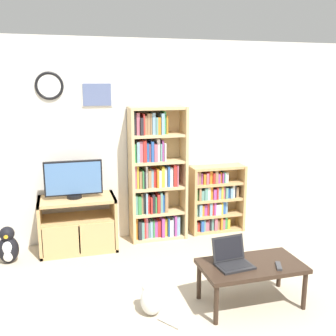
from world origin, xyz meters
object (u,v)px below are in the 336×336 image
at_px(coffee_table, 251,268).
at_px(penguin_figurine, 8,247).
at_px(tv_stand, 78,224).
at_px(bookshelf_short, 214,199).
at_px(laptop, 232,258).
at_px(television, 74,179).
at_px(remote_near_laptop, 279,266).
at_px(bookshelf_tall, 155,177).
at_px(cat, 151,299).

distance_m(coffee_table, penguin_figurine, 2.77).
height_order(tv_stand, coffee_table, tv_stand).
distance_m(bookshelf_short, laptop, 1.90).
height_order(television, remote_near_laptop, television).
distance_m(bookshelf_short, remote_near_laptop, 1.98).
xyz_separation_m(coffee_table, penguin_figurine, (-2.30, 1.54, -0.16)).
height_order(coffee_table, penguin_figurine, penguin_figurine).
xyz_separation_m(tv_stand, bookshelf_tall, (1.01, 0.13, 0.50)).
bearing_deg(bookshelf_short, remote_near_laptop, -95.03).
bearing_deg(remote_near_laptop, bookshelf_tall, -46.97).
bearing_deg(bookshelf_short, television, -175.97).
bearing_deg(cat, coffee_table, -19.34).
distance_m(laptop, remote_near_laptop, 0.43).
height_order(coffee_table, laptop, laptop).
height_order(bookshelf_short, remote_near_laptop, bookshelf_short).
bearing_deg(cat, bookshelf_short, 39.61).
relative_size(bookshelf_tall, remote_near_laptop, 10.68).
xyz_separation_m(laptop, cat, (-0.75, 0.06, -0.33)).
bearing_deg(penguin_figurine, tv_stand, 10.86).
height_order(bookshelf_tall, cat, bookshelf_tall).
height_order(remote_near_laptop, penguin_figurine, penguin_figurine).
bearing_deg(tv_stand, remote_near_laptop, -46.98).
height_order(bookshelf_short, coffee_table, bookshelf_short).
height_order(television, cat, television).
relative_size(tv_stand, cat, 2.13).
bearing_deg(cat, penguin_figurine, 119.88).
relative_size(laptop, penguin_figurine, 0.80).
bearing_deg(remote_near_laptop, television, -23.20).
height_order(tv_stand, laptop, tv_stand).
bearing_deg(coffee_table, bookshelf_tall, 104.64).
xyz_separation_m(remote_near_laptop, cat, (-1.15, 0.22, -0.28)).
xyz_separation_m(bookshelf_tall, laptop, (0.29, -1.80, -0.37)).
distance_m(coffee_table, laptop, 0.22).
distance_m(laptop, penguin_figurine, 2.61).
bearing_deg(tv_stand, television, 140.19).
relative_size(bookshelf_short, cat, 2.14).
distance_m(bookshelf_short, cat, 2.22).
xyz_separation_m(remote_near_laptop, penguin_figurine, (-2.51, 1.67, -0.22)).
xyz_separation_m(bookshelf_short, cat, (-1.32, -1.75, -0.32)).
height_order(television, laptop, television).
bearing_deg(bookshelf_tall, tv_stand, -172.51).
xyz_separation_m(bookshelf_short, penguin_figurine, (-2.68, -0.31, -0.26)).
bearing_deg(cat, laptop, -18.28).
distance_m(bookshelf_short, coffee_table, 1.89).
bearing_deg(tv_stand, cat, -70.92).
bearing_deg(bookshelf_short, tv_stand, -175.27).
distance_m(tv_stand, bookshelf_short, 1.88).
bearing_deg(television, cat, -70.35).
bearing_deg(laptop, coffee_table, -16.08).
distance_m(bookshelf_tall, penguin_figurine, 1.95).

